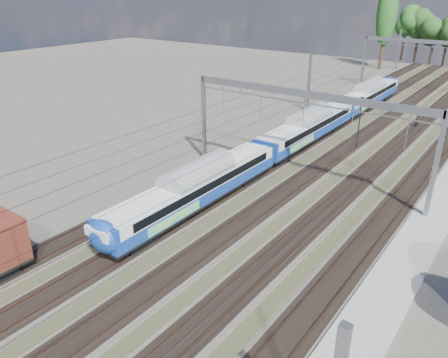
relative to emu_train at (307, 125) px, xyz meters
The scene contains 7 objects.
track_bed 6.73m from the emu_train, 44.21° to the left, with size 21.00×130.00×0.34m.
platform 26.52m from the emu_train, 51.34° to the right, with size 3.00×70.00×0.30m, color gray.
catenary 13.56m from the emu_train, 68.17° to the left, with size 25.65×130.00×9.00m.
poplar 58.99m from the emu_train, 99.89° to the left, with size 4.40×4.40×19.04m.
emu_train is the anchor object (origin of this frame).
worker 17.52m from the emu_train, 59.60° to the left, with size 0.63×0.41×1.72m, color black.
signal_near 5.93m from the emu_train, 21.54° to the left, with size 0.44×0.41×6.11m.
Camera 1 is at (16.73, -4.94, 17.43)m, focal length 35.00 mm.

